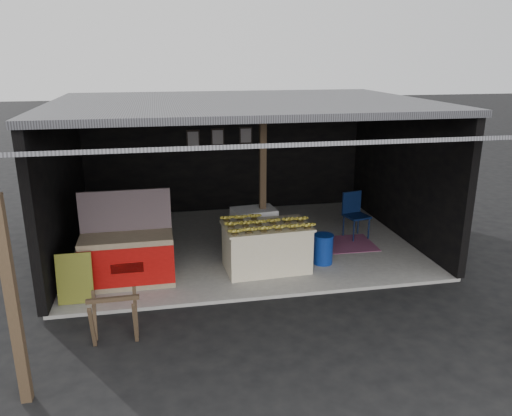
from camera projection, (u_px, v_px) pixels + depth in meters
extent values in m
plane|color=black|center=(268.00, 299.00, 8.21)|extent=(80.00, 80.00, 0.00)
cube|color=gray|center=(243.00, 244.00, 10.55)|extent=(7.00, 5.00, 0.06)
cube|color=black|center=(225.00, 153.00, 12.46)|extent=(7.00, 0.15, 2.90)
cube|color=black|center=(61.00, 184.00, 9.47)|extent=(0.15, 5.00, 2.90)
cube|color=black|center=(402.00, 168.00, 10.76)|extent=(0.15, 5.00, 2.90)
cube|color=#232326|center=(242.00, 103.00, 9.69)|extent=(7.20, 5.20, 0.12)
cube|color=#232326|center=(285.00, 145.00, 6.52)|extent=(7.40, 2.47, 0.48)
cube|color=#453322|center=(263.00, 183.00, 9.61)|extent=(0.12, 0.12, 2.85)
cube|color=#453322|center=(13.00, 304.00, 5.46)|extent=(0.12, 0.12, 2.50)
cube|color=white|center=(266.00, 248.00, 9.13)|extent=(1.54, 0.98, 0.82)
cube|color=white|center=(267.00, 226.00, 9.00)|extent=(1.60, 1.04, 0.04)
cube|color=white|center=(254.00, 231.00, 9.85)|extent=(0.89, 0.65, 0.92)
cube|color=navy|center=(257.00, 234.00, 9.57)|extent=(0.65, 0.09, 0.28)
cube|color=#B21414|center=(257.00, 249.00, 9.67)|extent=(0.41, 0.06, 0.09)
cube|color=#998466|center=(128.00, 260.00, 8.54)|extent=(1.55, 0.69, 0.87)
cube|color=#B20E0B|center=(127.00, 268.00, 8.22)|extent=(1.55, 0.03, 0.68)
cube|color=white|center=(127.00, 268.00, 8.21)|extent=(0.53, 0.01, 0.17)
cube|color=#1B1745|center=(125.00, 210.00, 8.58)|extent=(1.55, 0.06, 0.73)
cube|color=black|center=(75.00, 279.00, 7.88)|extent=(0.55, 0.17, 0.82)
cube|color=#453322|center=(92.00, 328.00, 6.69)|extent=(0.06, 0.27, 0.68)
cube|color=#453322|center=(135.00, 323.00, 6.81)|extent=(0.06, 0.27, 0.68)
cube|color=#453322|center=(95.00, 315.00, 7.01)|extent=(0.06, 0.27, 0.68)
cube|color=#453322|center=(136.00, 311.00, 7.12)|extent=(0.06, 0.27, 0.68)
cube|color=#453322|center=(113.00, 299.00, 6.82)|extent=(0.71, 0.07, 0.06)
cylinder|color=navy|center=(323.00, 250.00, 9.42)|extent=(0.37, 0.37, 0.54)
cylinder|color=#0A173A|center=(354.00, 231.00, 10.52)|extent=(0.03, 0.03, 0.49)
cylinder|color=#0A173A|center=(369.00, 228.00, 10.67)|extent=(0.03, 0.03, 0.49)
cylinder|color=#0A173A|center=(343.00, 225.00, 10.85)|extent=(0.03, 0.03, 0.49)
cylinder|color=#0A173A|center=(358.00, 223.00, 11.00)|extent=(0.03, 0.03, 0.49)
cube|color=#0A173A|center=(357.00, 216.00, 10.69)|extent=(0.56, 0.56, 0.04)
cube|color=#0A173A|center=(352.00, 203.00, 10.80)|extent=(0.46, 0.14, 0.50)
cube|color=#6B1747|center=(338.00, 244.00, 10.42)|extent=(1.52, 1.04, 0.01)
cube|color=black|center=(193.00, 139.00, 12.10)|extent=(0.32, 0.03, 0.42)
cube|color=#4C4C59|center=(193.00, 139.00, 12.08)|extent=(0.26, 0.02, 0.34)
cube|color=black|center=(218.00, 137.00, 12.20)|extent=(0.32, 0.03, 0.42)
cube|color=#4C4C59|center=(218.00, 137.00, 12.19)|extent=(0.26, 0.02, 0.34)
cube|color=black|center=(246.00, 135.00, 12.33)|extent=(0.32, 0.03, 0.42)
cube|color=#4C4C59|center=(246.00, 136.00, 12.31)|extent=(0.26, 0.02, 0.34)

